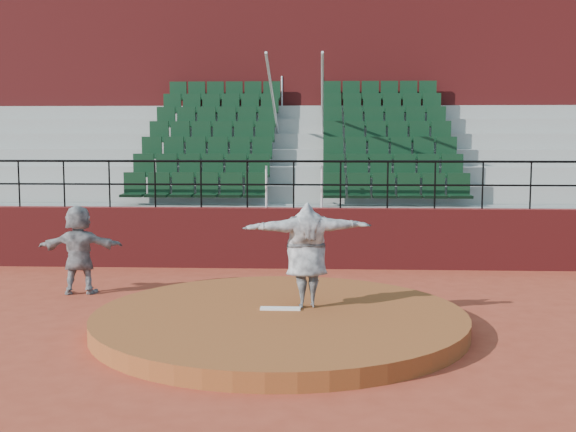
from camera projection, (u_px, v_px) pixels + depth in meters
The scene contains 9 objects.
ground at pixel (280, 328), 10.66m from camera, with size 90.00×90.00×0.00m, color #9A3722.
pitchers_mound at pixel (280, 320), 10.64m from camera, with size 5.50×5.50×0.25m, color brown.
pitching_rubber at pixel (280, 309), 10.78m from camera, with size 0.60×0.15×0.03m, color white.
boundary_wall at pixel (294, 238), 15.55m from camera, with size 24.00×0.30×1.30m, color maroon.
wall_railing at pixel (294, 174), 15.40m from camera, with size 24.04×0.05×1.03m.
seating_deck at pixel (299, 189), 19.08m from camera, with size 24.00×5.97×4.63m.
press_box_facade at pixel (304, 114), 22.78m from camera, with size 24.00×3.00×7.10m, color maroon.
pitcher at pixel (307, 255), 10.88m from camera, with size 1.96×0.53×1.59m, color black.
fielder at pixel (79, 249), 12.96m from camera, with size 1.49×0.48×1.61m, color black.
Camera 1 is at (0.63, -10.39, 2.82)m, focal length 45.00 mm.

